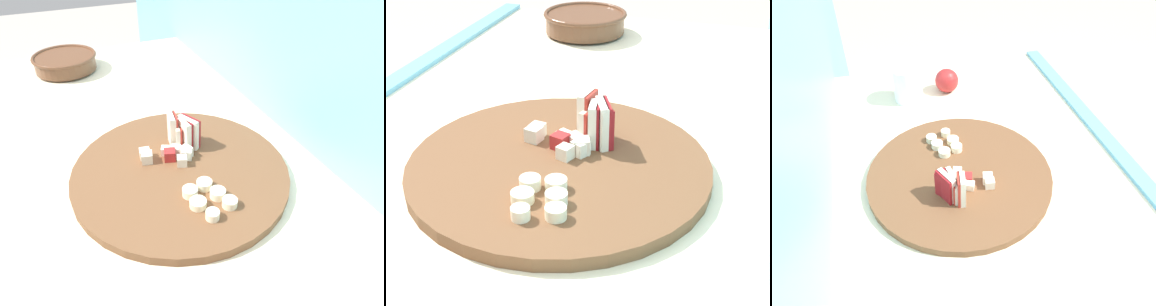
# 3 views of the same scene
# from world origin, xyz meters

# --- Properties ---
(tile_backsplash) EXTENTS (2.40, 0.04, 1.41)m
(tile_backsplash) POSITION_xyz_m (0.00, 0.36, 0.70)
(tile_backsplash) COLOR #6BADC6
(tile_backsplash) RESTS_ON ground
(cutting_board) EXTENTS (0.41, 0.41, 0.02)m
(cutting_board) POSITION_xyz_m (0.11, 0.07, 0.91)
(cutting_board) COLOR brown
(cutting_board) RESTS_ON tiled_countertop
(apple_wedge_fan) EXTENTS (0.06, 0.06, 0.07)m
(apple_wedge_fan) POSITION_xyz_m (0.05, 0.10, 0.95)
(apple_wedge_fan) COLOR #B22D23
(apple_wedge_fan) RESTS_ON cutting_board
(apple_dice_pile) EXTENTS (0.07, 0.10, 0.02)m
(apple_dice_pile) POSITION_xyz_m (0.08, 0.06, 0.93)
(apple_dice_pile) COLOR #EFE5CC
(apple_dice_pile) RESTS_ON cutting_board
(banana_slice_rows) EXTENTS (0.10, 0.08, 0.02)m
(banana_slice_rows) POSITION_xyz_m (0.21, 0.08, 0.93)
(banana_slice_rows) COLOR #F4EAC6
(banana_slice_rows) RESTS_ON cutting_board
(small_jar) EXTENTS (0.08, 0.08, 0.10)m
(small_jar) POSITION_xyz_m (0.46, 0.13, 0.95)
(small_jar) COLOR white
(small_jar) RESTS_ON tiled_countertop
(whole_apple) EXTENTS (0.07, 0.07, 0.07)m
(whole_apple) POSITION_xyz_m (0.48, 0.01, 0.94)
(whole_apple) COLOR #A32323
(whole_apple) RESTS_ON tiled_countertop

